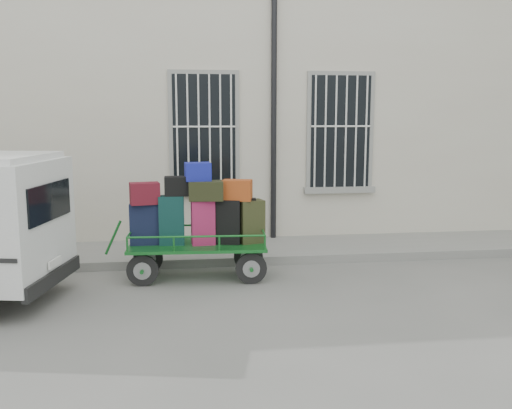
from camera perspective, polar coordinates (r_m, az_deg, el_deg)
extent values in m
plane|color=#62625E|center=(8.58, -1.44, -8.59)|extent=(80.00, 80.00, 0.00)
cube|color=beige|center=(13.67, -3.99, 10.69)|extent=(24.00, 5.00, 6.00)
cylinder|color=black|center=(11.20, 1.80, 10.06)|extent=(0.11, 0.11, 5.60)
cube|color=black|center=(11.13, -5.20, 7.20)|extent=(1.20, 0.08, 2.20)
cube|color=gray|center=(11.20, -5.11, 1.26)|extent=(1.45, 0.22, 0.12)
cube|color=black|center=(11.56, 8.41, 7.21)|extent=(1.20, 0.08, 2.20)
cube|color=gray|center=(11.63, 8.30, 1.48)|extent=(1.45, 0.22, 0.12)
cube|color=gray|center=(10.67, -2.70, -4.66)|extent=(24.00, 1.70, 0.15)
cylinder|color=black|center=(8.89, -11.28, -6.49)|extent=(0.49, 0.09, 0.49)
cylinder|color=gray|center=(8.89, -11.28, -6.49)|extent=(0.27, 0.10, 0.27)
cylinder|color=black|center=(9.61, -10.74, -5.31)|extent=(0.49, 0.09, 0.49)
cylinder|color=gray|center=(9.61, -10.74, -5.31)|extent=(0.27, 0.10, 0.27)
cylinder|color=black|center=(8.84, -0.48, -6.41)|extent=(0.49, 0.09, 0.49)
cylinder|color=gray|center=(8.84, -0.48, -6.41)|extent=(0.27, 0.10, 0.27)
cylinder|color=black|center=(9.56, -0.77, -5.23)|extent=(0.49, 0.09, 0.49)
cylinder|color=gray|center=(9.56, -0.77, -5.23)|extent=(0.27, 0.10, 0.27)
cube|color=#166323|center=(9.12, -5.86, -4.08)|extent=(2.20, 1.10, 0.05)
cylinder|color=#166323|center=(9.22, -14.10, -3.23)|extent=(0.28, 0.06, 0.55)
cube|color=#111C33|center=(9.15, -10.94, -1.91)|extent=(0.50, 0.27, 0.65)
cube|color=black|center=(9.10, -11.00, 0.20)|extent=(0.21, 0.14, 0.03)
cube|color=#0E332E|center=(9.05, -8.44, -1.57)|extent=(0.40, 0.24, 0.77)
cube|color=black|center=(8.98, -8.50, 0.95)|extent=(0.16, 0.12, 0.03)
cube|color=#8C1957|center=(8.99, -5.32, -1.82)|extent=(0.38, 0.25, 0.70)
cube|color=black|center=(8.93, -5.35, 0.47)|extent=(0.15, 0.12, 0.03)
cube|color=black|center=(9.04, -2.84, -1.71)|extent=(0.44, 0.32, 0.71)
cube|color=black|center=(8.98, -2.86, 0.59)|extent=(0.17, 0.14, 0.03)
cube|color=#2A2C16|center=(9.09, -0.49, -1.70)|extent=(0.44, 0.37, 0.69)
cube|color=black|center=(9.03, -0.49, 0.54)|extent=(0.16, 0.15, 0.03)
cube|color=#591127|center=(9.02, -11.08, 1.10)|extent=(0.49, 0.36, 0.34)
cube|color=black|center=(8.99, -7.51, 1.85)|extent=(0.51, 0.27, 0.30)
cube|color=black|center=(8.93, -4.99, 1.39)|extent=(0.55, 0.37, 0.30)
cube|color=#9E431C|center=(8.98, -1.88, 1.44)|extent=(0.50, 0.37, 0.33)
cube|color=navy|center=(8.97, -5.84, 3.29)|extent=(0.42, 0.34, 0.28)
cube|color=black|center=(8.11, -19.94, 0.27)|extent=(0.29, 1.26, 0.50)
cube|color=black|center=(8.33, -19.61, -6.87)|extent=(0.43, 1.67, 0.20)
cube|color=white|center=(8.26, -19.45, -5.48)|extent=(0.10, 0.38, 0.11)
cylinder|color=black|center=(9.36, -21.39, -5.75)|extent=(0.65, 0.32, 0.62)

